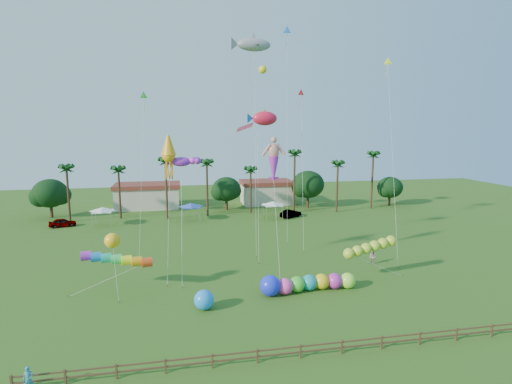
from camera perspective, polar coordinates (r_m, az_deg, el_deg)
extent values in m
plane|color=#285116|center=(34.76, 3.29, -17.48)|extent=(160.00, 160.00, 0.00)
cylinder|color=#3A2819|center=(73.28, -25.23, -0.44)|extent=(0.36, 0.36, 9.00)
cylinder|color=#3A2819|center=(72.72, -18.91, -0.32)|extent=(0.36, 0.36, 8.50)
cylinder|color=#3A2819|center=(69.94, -12.66, 0.21)|extent=(0.36, 0.36, 10.00)
cylinder|color=#3A2819|center=(71.09, -6.99, 0.31)|extent=(0.36, 0.36, 9.50)
cylinder|color=#3A2819|center=(73.16, -0.77, 0.03)|extent=(0.36, 0.36, 8.00)
cylinder|color=#3A2819|center=(73.80, 5.49, 1.24)|extent=(0.36, 0.36, 11.00)
cylinder|color=#3A2819|center=(75.66, 11.52, 0.53)|extent=(0.36, 0.36, 9.00)
cylinder|color=#3A2819|center=(80.71, 16.25, 1.41)|extent=(0.36, 0.36, 10.50)
sphere|color=#113814|center=(78.18, -27.35, -0.16)|extent=(5.88, 5.88, 5.88)
sphere|color=#113814|center=(76.49, -4.25, 0.42)|extent=(5.46, 5.46, 5.46)
sphere|color=#113814|center=(78.89, 7.45, 1.09)|extent=(6.30, 6.30, 6.30)
sphere|color=#113814|center=(85.02, 18.59, 0.64)|extent=(5.04, 5.04, 5.04)
cube|color=beige|center=(81.48, -15.19, -0.78)|extent=(12.00, 7.00, 4.00)
cube|color=beige|center=(83.16, 1.53, -0.27)|extent=(10.00, 7.00, 4.00)
pyramid|color=white|center=(68.44, -21.06, -2.29)|extent=(3.00, 3.00, 0.60)
pyramid|color=blue|center=(68.34, -9.29, -1.80)|extent=(3.00, 3.00, 0.60)
pyramid|color=white|center=(69.15, 2.41, -1.56)|extent=(3.00, 3.00, 0.60)
cube|color=brown|center=(30.21, -31.55, -22.22)|extent=(0.12, 0.12, 1.00)
cube|color=brown|center=(29.33, -25.60, -22.73)|extent=(0.12, 0.12, 1.00)
cube|color=brown|center=(28.73, -19.30, -23.03)|extent=(0.12, 0.12, 1.00)
cube|color=brown|center=(28.45, -12.79, -23.08)|extent=(0.12, 0.12, 1.00)
cube|color=brown|center=(28.47, -6.23, -22.86)|extent=(0.12, 0.12, 1.00)
cube|color=brown|center=(28.82, 0.21, -22.38)|extent=(0.12, 0.12, 1.00)
cube|color=brown|center=(29.46, 6.38, -21.67)|extent=(0.12, 0.12, 1.00)
cube|color=brown|center=(30.39, 12.16, -20.80)|extent=(0.12, 0.12, 1.00)
cube|color=brown|center=(31.58, 17.50, -19.81)|extent=(0.12, 0.12, 1.00)
cube|color=brown|center=(33.00, 22.34, -18.76)|extent=(0.12, 0.12, 1.00)
cube|color=brown|center=(34.62, 26.71, -17.69)|extent=(0.12, 0.12, 1.00)
cube|color=brown|center=(36.41, 30.62, -16.64)|extent=(0.12, 0.12, 1.00)
cube|color=brown|center=(29.28, 6.39, -21.09)|extent=(36.00, 0.08, 0.10)
cube|color=brown|center=(29.49, 6.38, -21.76)|extent=(36.00, 0.08, 0.10)
imported|color=#4C4C54|center=(70.73, -25.92, -3.96)|extent=(4.28, 2.56, 1.37)
imported|color=#4C4C54|center=(70.56, 4.97, -3.08)|extent=(4.31, 3.49, 1.38)
imported|color=teal|center=(29.44, -29.76, -22.24)|extent=(0.62, 0.43, 1.61)
imported|color=#A5908A|center=(48.44, 16.32, -8.92)|extent=(0.96, 1.04, 1.73)
sphere|color=#FF43AC|center=(38.82, 4.16, -13.30)|extent=(1.54, 1.54, 1.54)
sphere|color=green|center=(39.40, 5.88, -12.97)|extent=(1.54, 1.54, 1.54)
sphere|color=teal|center=(39.94, 7.59, -12.69)|extent=(1.54, 1.54, 1.54)
sphere|color=yellow|center=(40.37, 9.35, -12.49)|extent=(1.54, 1.54, 1.54)
sphere|color=#BF2DAC|center=(40.72, 11.16, -12.35)|extent=(1.54, 1.54, 1.54)
sphere|color=#98FC38|center=(41.06, 12.96, -12.23)|extent=(1.54, 1.54, 1.54)
sphere|color=#1B2CF8|center=(38.33, 2.04, -13.23)|extent=(2.08, 2.08, 1.97)
sphere|color=#1C88FC|center=(36.02, -7.44, -15.02)|extent=(1.74, 1.74, 1.74)
cylinder|color=#DA4218|center=(39.82, -17.73, -9.70)|extent=(6.63, 1.12, 0.89)
cylinder|color=silver|center=(40.78, -20.42, -11.64)|extent=(7.28, 0.41, 3.03)
cylinder|color=brown|center=(42.22, -25.27, -13.29)|extent=(0.08, 0.08, 0.16)
ellipsoid|color=#ACCC2D|center=(42.21, 13.11, -8.58)|extent=(6.26, 2.56, 1.35)
cylinder|color=silver|center=(44.04, 16.75, -9.97)|extent=(6.22, 0.18, 2.92)
cylinder|color=brown|center=(46.02, 20.12, -11.11)|extent=(0.08, 0.08, 0.16)
sphere|color=yellow|center=(38.98, -19.84, -6.56)|extent=(1.67, 1.67, 1.41)
cylinder|color=silver|center=(39.06, -19.43, -10.65)|extent=(0.52, 1.48, 5.39)
cylinder|color=brown|center=(39.30, -19.01, -14.60)|extent=(0.08, 0.08, 0.16)
cylinder|color=silver|center=(42.45, 2.99, -3.97)|extent=(0.23, 4.10, 11.92)
cylinder|color=brown|center=(42.28, 3.46, -12.37)|extent=(0.08, 0.08, 0.16)
ellipsoid|color=red|center=(49.45, 1.27, 10.47)|extent=(4.81, 2.91, 1.90)
cylinder|color=silver|center=(47.45, 0.85, 0.40)|extent=(1.72, 4.85, 16.73)
cylinder|color=brown|center=(46.99, 0.41, -10.11)|extent=(0.08, 0.08, 0.16)
ellipsoid|color=gray|center=(53.19, -0.29, 20.30)|extent=(6.05, 3.67, 2.03)
cylinder|color=silver|center=(49.50, -0.12, 6.08)|extent=(0.78, 5.48, 25.88)
cylinder|color=brown|center=(49.18, 0.05, -9.22)|extent=(0.08, 0.08, 0.16)
cone|color=#FFA114|center=(42.26, -12.37, 5.08)|extent=(1.98, 1.98, 4.34)
cylinder|color=silver|center=(41.46, -12.46, -3.90)|extent=(0.52, 3.51, 12.74)
cylinder|color=brown|center=(41.68, -12.56, -12.91)|extent=(0.08, 0.08, 0.16)
ellipsoid|color=purple|center=(42.46, -10.66, 4.28)|extent=(4.05, 3.08, 1.40)
cylinder|color=silver|center=(41.23, -10.59, -4.38)|extent=(0.31, 4.42, 12.10)
cylinder|color=brown|center=(40.95, -10.51, -13.25)|extent=(0.08, 0.08, 0.16)
cone|color=red|center=(53.78, 6.45, 13.87)|extent=(1.05, 0.45, 1.03)
cylinder|color=silver|center=(51.55, 6.64, 2.91)|extent=(0.76, 4.70, 20.07)
cylinder|color=brown|center=(51.30, 6.83, -8.51)|extent=(0.08, 0.08, 0.16)
cone|color=#C9E617|center=(50.50, 18.30, 17.22)|extent=(1.02, 0.70, 1.04)
cylinder|color=silver|center=(47.94, 18.97, 3.81)|extent=(0.15, 4.92, 23.07)
cylinder|color=brown|center=(48.19, 19.66, -10.17)|extent=(0.08, 0.08, 0.16)
cone|color=#42E836|center=(50.05, -15.75, 13.10)|extent=(1.06, 0.61, 1.06)
cylinder|color=silver|center=(48.04, -16.06, 1.71)|extent=(1.03, 4.60, 19.32)
cylinder|color=brown|center=(48.02, -16.39, -10.07)|extent=(0.08, 0.08, 0.16)
cone|color=blue|center=(58.59, 4.44, 22.01)|extent=(1.30, 0.66, 1.28)
cylinder|color=silver|center=(54.85, 4.46, 7.81)|extent=(0.85, 4.51, 28.66)
cylinder|color=brown|center=(54.79, 4.48, -7.32)|extent=(0.08, 0.08, 0.16)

